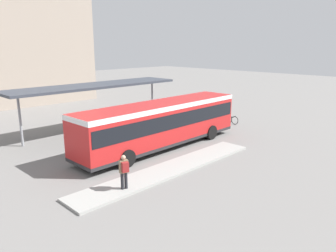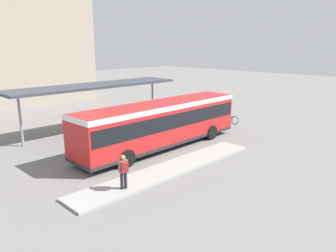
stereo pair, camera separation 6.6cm
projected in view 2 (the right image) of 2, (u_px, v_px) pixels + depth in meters
ground_plane at (161, 147)px, 21.49m from camera, size 120.00×120.00×0.00m
curb_island at (170, 169)px, 17.61m from camera, size 12.08×1.80×0.12m
city_bus at (161, 121)px, 21.08m from camera, size 12.41×2.80×2.97m
pedestrian_waiting at (124, 170)px, 14.78m from camera, size 0.45×0.49×1.62m
bicycle_black at (230, 119)px, 27.93m from camera, size 0.48×1.67×0.72m
bicycle_blue at (224, 118)px, 28.36m from camera, size 0.48×1.79×0.77m
station_shelter at (96, 86)px, 24.93m from camera, size 13.72×3.14×3.62m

